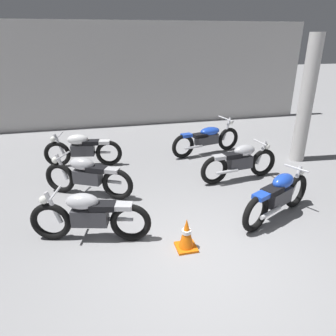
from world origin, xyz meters
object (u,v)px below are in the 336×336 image
object	(u,v)px
motorcycle_left_row_1	(87,176)
motorcycle_right_row_2	(207,139)
traffic_cone	(186,235)
motorcycle_left_row_2	(82,149)
support_pillar	(306,101)
motorcycle_right_row_0	(278,195)
motorcycle_left_row_0	(89,215)
motorcycle_right_row_1	(240,161)

from	to	relation	value
motorcycle_left_row_1	motorcycle_right_row_2	bearing A→B (deg)	28.96
traffic_cone	motorcycle_left_row_2	bearing A→B (deg)	111.74
support_pillar	motorcycle_right_row_0	bearing A→B (deg)	-130.69
motorcycle_left_row_0	motorcycle_left_row_2	xyz separation A→B (m)	(-0.12, 3.33, 0.00)
motorcycle_left_row_0	motorcycle_left_row_2	size ratio (longest dim) A/B	0.99
motorcycle_left_row_1	motorcycle_right_row_0	size ratio (longest dim) A/B	0.99
traffic_cone	support_pillar	bearing A→B (deg)	36.68
support_pillar	motorcycle_left_row_0	size ratio (longest dim) A/B	1.66
support_pillar	motorcycle_left_row_2	bearing A→B (deg)	170.70
motorcycle_left_row_1	motorcycle_right_row_2	world-z (taller)	motorcycle_right_row_2
motorcycle_right_row_0	motorcycle_left_row_0	bearing A→B (deg)	178.12
motorcycle_left_row_1	motorcycle_right_row_0	distance (m)	3.77
support_pillar	motorcycle_left_row_0	distance (m)	6.11
support_pillar	motorcycle_left_row_0	world-z (taller)	support_pillar
support_pillar	motorcycle_right_row_1	distance (m)	2.53
motorcycle_right_row_1	motorcycle_right_row_2	world-z (taller)	motorcycle_right_row_2
motorcycle_left_row_0	motorcycle_right_row_0	world-z (taller)	same
motorcycle_right_row_2	motorcycle_left_row_1	bearing A→B (deg)	-151.04
motorcycle_left_row_2	motorcycle_right_row_2	xyz separation A→B (m)	(3.39, 0.10, -0.01)
motorcycle_left_row_0	traffic_cone	bearing A→B (deg)	-22.61
traffic_cone	motorcycle_left_row_1	bearing A→B (deg)	123.49
support_pillar	motorcycle_right_row_0	xyz separation A→B (m)	(-2.17, -2.52, -1.14)
support_pillar	motorcycle_left_row_2	size ratio (longest dim) A/B	1.63
motorcycle_left_row_2	traffic_cone	xyz separation A→B (m)	(1.57, -3.94, -0.20)
support_pillar	traffic_cone	size ratio (longest dim) A/B	5.93
support_pillar	traffic_cone	distance (m)	5.23
motorcycle_right_row_2	motorcycle_left_row_0	bearing A→B (deg)	-133.62
motorcycle_left_row_2	motorcycle_right_row_0	xyz separation A→B (m)	(3.45, -3.44, 0.00)
motorcycle_right_row_0	motorcycle_right_row_1	size ratio (longest dim) A/B	0.92
support_pillar	motorcycle_right_row_2	xyz separation A→B (m)	(-2.23, 1.02, -1.15)
motorcycle_left_row_0	motorcycle_right_row_0	bearing A→B (deg)	-1.88
motorcycle_right_row_0	motorcycle_right_row_1	world-z (taller)	same
motorcycle_left_row_0	motorcycle_left_row_1	size ratio (longest dim) A/B	1.08
motorcycle_left_row_0	motorcycle_right_row_1	bearing A→B (deg)	25.16
motorcycle_right_row_2	traffic_cone	size ratio (longest dim) A/B	3.97
support_pillar	motorcycle_right_row_1	xyz separation A→B (m)	(-2.10, -0.82, -1.14)
motorcycle_left_row_1	support_pillar	bearing A→B (deg)	8.24
motorcycle_right_row_0	traffic_cone	distance (m)	1.96
motorcycle_left_row_0	support_pillar	bearing A→B (deg)	23.69
support_pillar	motorcycle_right_row_1	size ratio (longest dim) A/B	1.63
motorcycle_right_row_1	traffic_cone	distance (m)	2.95
motorcycle_right_row_1	motorcycle_right_row_2	bearing A→B (deg)	93.85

